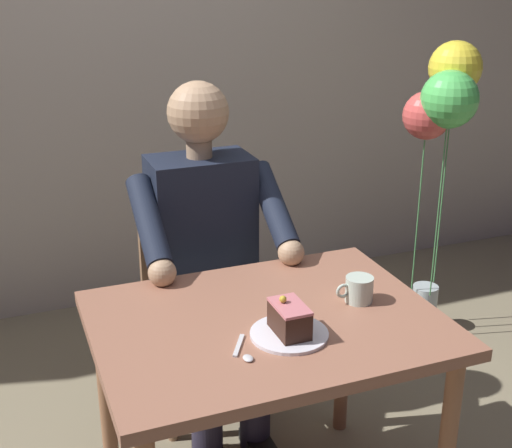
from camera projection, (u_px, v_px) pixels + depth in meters
The scene contains 8 objects.
dining_table at pixel (267, 346), 1.99m from camera, with size 0.97×0.74×0.70m.
chair at pixel (196, 283), 2.67m from camera, with size 0.42×0.42×0.89m.
seated_person at pixel (208, 257), 2.46m from camera, with size 0.53×0.58×1.28m.
dessert_plate at pixel (289, 334), 1.87m from camera, with size 0.21×0.21×0.01m, color white.
cake_slice at pixel (289, 318), 1.85m from camera, with size 0.08×0.13×0.10m.
coffee_cup at pixel (358, 288), 2.05m from camera, with size 0.12×0.08×0.08m.
dessert_spoon at pixel (244, 352), 1.78m from camera, with size 0.07×0.14×0.01m.
balloon_display at pixel (444, 113), 2.93m from camera, with size 0.37×0.35×1.34m.
Camera 1 is at (0.66, 1.61, 1.65)m, focal length 48.57 mm.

